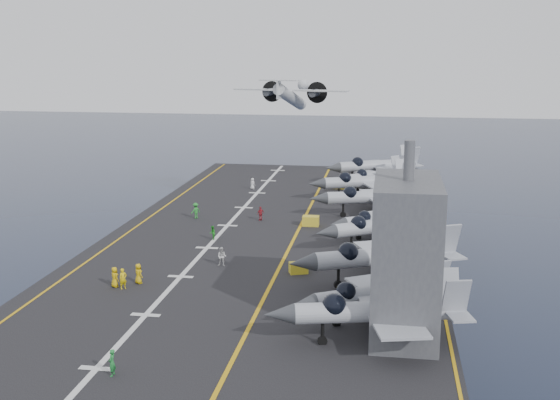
# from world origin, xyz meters

# --- Properties ---
(ground) EXTENTS (500.00, 500.00, 0.00)m
(ground) POSITION_xyz_m (0.00, 0.00, 0.00)
(ground) COLOR #142135
(ground) RESTS_ON ground
(hull) EXTENTS (36.00, 90.00, 10.00)m
(hull) POSITION_xyz_m (0.00, 0.00, 5.00)
(hull) COLOR #56595E
(hull) RESTS_ON ground
(flight_deck) EXTENTS (38.00, 92.00, 0.40)m
(flight_deck) POSITION_xyz_m (0.00, 0.00, 10.20)
(flight_deck) COLOR black
(flight_deck) RESTS_ON hull
(foul_line) EXTENTS (0.35, 90.00, 0.02)m
(foul_line) POSITION_xyz_m (3.00, 0.00, 10.42)
(foul_line) COLOR gold
(foul_line) RESTS_ON flight_deck
(landing_centerline) EXTENTS (0.50, 90.00, 0.02)m
(landing_centerline) POSITION_xyz_m (-6.00, 0.00, 10.42)
(landing_centerline) COLOR silver
(landing_centerline) RESTS_ON flight_deck
(deck_edge_port) EXTENTS (0.25, 90.00, 0.02)m
(deck_edge_port) POSITION_xyz_m (-17.00, 0.00, 10.42)
(deck_edge_port) COLOR gold
(deck_edge_port) RESTS_ON flight_deck
(deck_edge_stbd) EXTENTS (0.25, 90.00, 0.02)m
(deck_edge_stbd) POSITION_xyz_m (18.50, 0.00, 10.42)
(deck_edge_stbd) COLOR gold
(deck_edge_stbd) RESTS_ON flight_deck
(island_superstructure) EXTENTS (5.00, 10.00, 15.00)m
(island_superstructure) POSITION_xyz_m (15.00, -30.00, 17.90)
(island_superstructure) COLOR #56595E
(island_superstructure) RESTS_ON flight_deck
(fighter_jet_0) EXTENTS (17.12, 13.40, 5.27)m
(fighter_jet_0) POSITION_xyz_m (13.13, -32.54, 13.03)
(fighter_jet_0) COLOR #A0ABB2
(fighter_jet_0) RESTS_ON flight_deck
(fighter_jet_1) EXTENTS (16.49, 14.89, 4.77)m
(fighter_jet_1) POSITION_xyz_m (13.10, -27.90, 12.79)
(fighter_jet_1) COLOR #989FA8
(fighter_jet_1) RESTS_ON flight_deck
(fighter_jet_2) EXTENTS (19.36, 16.64, 5.67)m
(fighter_jet_2) POSITION_xyz_m (13.42, -18.90, 13.24)
(fighter_jet_2) COLOR #969FA5
(fighter_jet_2) RESTS_ON flight_deck
(fighter_jet_3) EXTENTS (17.82, 16.34, 5.15)m
(fighter_jet_3) POSITION_xyz_m (13.28, -6.44, 12.97)
(fighter_jet_3) COLOR gray
(fighter_jet_3) RESTS_ON flight_deck
(fighter_jet_4) EXTENTS (15.42, 14.03, 4.46)m
(fighter_jet_4) POSITION_xyz_m (13.43, -1.96, 12.63)
(fighter_jet_4) COLOR #9FAAB0
(fighter_jet_4) RESTS_ON flight_deck
(fighter_jet_5) EXTENTS (17.82, 14.29, 5.40)m
(fighter_jet_5) POSITION_xyz_m (12.04, 8.07, 13.10)
(fighter_jet_5) COLOR #A0A6B0
(fighter_jet_5) RESTS_ON flight_deck
(fighter_jet_6) EXTENTS (18.48, 15.48, 5.47)m
(fighter_jet_6) POSITION_xyz_m (10.69, 18.45, 13.13)
(fighter_jet_6) COLOR gray
(fighter_jet_6) RESTS_ON flight_deck
(fighter_jet_7) EXTENTS (16.14, 15.88, 4.72)m
(fighter_jet_7) POSITION_xyz_m (11.82, 25.56, 12.76)
(fighter_jet_7) COLOR #989FA7
(fighter_jet_7) RESTS_ON flight_deck
(fighter_jet_8) EXTENTS (19.31, 16.89, 5.62)m
(fighter_jet_8) POSITION_xyz_m (11.81, 32.50, 13.21)
(fighter_jet_8) COLOR gray
(fighter_jet_8) RESTS_ON flight_deck
(tow_cart_a) EXTENTS (2.04, 1.66, 1.06)m
(tow_cart_a) POSITION_xyz_m (5.11, -17.07, 10.93)
(tow_cart_a) COLOR gold
(tow_cart_a) RESTS_ON flight_deck
(tow_cart_b) EXTENTS (2.06, 1.37, 1.21)m
(tow_cart_b) POSITION_xyz_m (4.24, 1.61, 11.01)
(tow_cart_b) COLOR gold
(tow_cart_b) RESTS_ON flight_deck
(tow_cart_c) EXTENTS (2.45, 1.79, 1.35)m
(tow_cart_c) POSITION_xyz_m (6.06, 25.55, 11.08)
(tow_cart_c) COLOR gold
(tow_cart_c) RESTS_ON flight_deck
(crew_0) EXTENTS (1.39, 1.31, 1.93)m
(crew_0) POSITION_xyz_m (-9.32, -22.46, 11.36)
(crew_0) COLOR gold
(crew_0) RESTS_ON flight_deck
(crew_1) EXTENTS (1.38, 1.36, 1.93)m
(crew_1) POSITION_xyz_m (-10.20, -24.10, 11.37)
(crew_1) COLOR yellow
(crew_1) RESTS_ON flight_deck
(crew_2) EXTENTS (0.82, 1.09, 1.64)m
(crew_2) POSITION_xyz_m (-6.22, -6.61, 11.22)
(crew_2) COLOR green
(crew_2) RESTS_ON flight_deck
(crew_3) EXTENTS (1.42, 1.47, 2.05)m
(crew_3) POSITION_xyz_m (-10.90, 3.11, 11.42)
(crew_3) COLOR green
(crew_3) RESTS_ON flight_deck
(crew_4) EXTENTS (1.27, 1.27, 1.80)m
(crew_4) POSITION_xyz_m (-2.40, 3.31, 11.30)
(crew_4) COLOR #A7212C
(crew_4) RESTS_ON flight_deck
(crew_5) EXTENTS (1.27, 1.13, 1.76)m
(crew_5) POSITION_xyz_m (-7.26, 22.84, 11.28)
(crew_5) COLOR white
(crew_5) RESTS_ON flight_deck
(crew_6) EXTENTS (0.78, 1.15, 1.88)m
(crew_6) POSITION_xyz_m (-4.52, -40.79, 11.34)
(crew_6) COLOR #1E8033
(crew_6) RESTS_ON flight_deck
(crew_7) EXTENTS (1.20, 0.83, 1.95)m
(crew_7) POSITION_xyz_m (-2.84, -16.02, 11.37)
(crew_7) COLOR silver
(crew_7) RESTS_ON flight_deck
(transport_plane) EXTENTS (25.46, 19.54, 5.45)m
(transport_plane) POSITION_xyz_m (-5.85, 54.79, 22.44)
(transport_plane) COLOR silver
(crew_8) EXTENTS (1.39, 1.31, 1.93)m
(crew_8) POSITION_xyz_m (-11.14, -23.77, 11.36)
(crew_8) COLOR gold
(crew_8) RESTS_ON flight_deck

